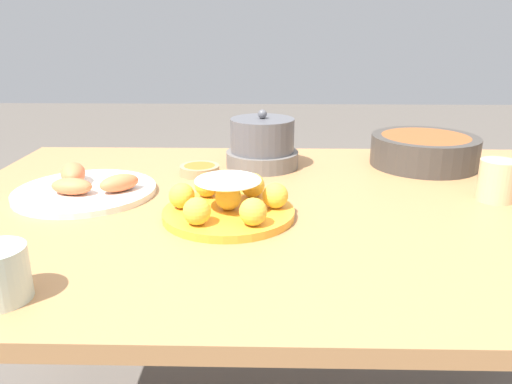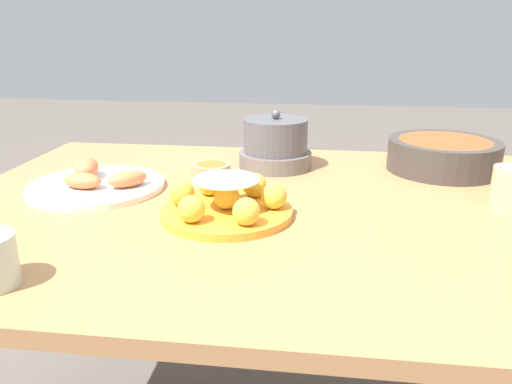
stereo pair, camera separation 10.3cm
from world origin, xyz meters
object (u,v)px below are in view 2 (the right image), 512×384
object	(u,v)px
cup_far	(511,189)
warming_pot	(275,145)
dining_table	(283,238)
seafood_platter	(97,183)
sauce_bowl	(211,168)
serving_bowl	(443,154)
cake_plate	(227,201)

from	to	relation	value
cup_far	warming_pot	bearing A→B (deg)	153.27
dining_table	seafood_platter	size ratio (longest dim) A/B	4.69
sauce_bowl	serving_bowl	bearing A→B (deg)	9.81
serving_bowl	cake_plate	bearing A→B (deg)	-141.90
warming_pot	dining_table	bearing A→B (deg)	-81.30
serving_bowl	cup_far	bearing A→B (deg)	-75.47
cup_far	warming_pot	xyz separation A→B (m)	(-0.51, 0.26, 0.02)
cake_plate	serving_bowl	world-z (taller)	cake_plate
dining_table	serving_bowl	size ratio (longest dim) A/B	5.20
cake_plate	seafood_platter	xyz separation A→B (m)	(-0.34, 0.13, -0.02)
cake_plate	cup_far	distance (m)	0.59
sauce_bowl	warming_pot	size ratio (longest dim) A/B	0.52
seafood_platter	cup_far	bearing A→B (deg)	-1.12
seafood_platter	warming_pot	size ratio (longest dim) A/B	1.62
serving_bowl	sauce_bowl	distance (m)	0.61
serving_bowl	warming_pot	distance (m)	0.44
sauce_bowl	seafood_platter	size ratio (longest dim) A/B	0.32
warming_pot	seafood_platter	bearing A→B (deg)	-148.88
cake_plate	seafood_platter	size ratio (longest dim) A/B	0.84
warming_pot	cup_far	bearing A→B (deg)	-26.73
cup_far	seafood_platter	bearing A→B (deg)	178.88
seafood_platter	cup_far	size ratio (longest dim) A/B	3.50
serving_bowl	sauce_bowl	world-z (taller)	serving_bowl
cake_plate	cup_far	bearing A→B (deg)	11.05
dining_table	serving_bowl	distance (m)	0.52
cup_far	warming_pot	distance (m)	0.58
sauce_bowl	cup_far	size ratio (longest dim) A/B	1.12
serving_bowl	seafood_platter	bearing A→B (deg)	-162.50
cup_far	warming_pot	size ratio (longest dim) A/B	0.46
serving_bowl	seafood_platter	distance (m)	0.88
seafood_platter	sauce_bowl	bearing A→B (deg)	33.94
dining_table	cup_far	world-z (taller)	cup_far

